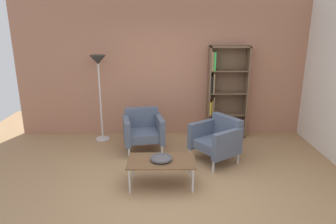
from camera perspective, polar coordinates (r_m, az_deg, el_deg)
The scene contains 8 objects.
ground_plane at distance 4.57m, azimuth 1.06°, elevation -14.56°, with size 8.32×8.32×0.00m, color #9E7751.
brick_back_panel at distance 6.44m, azimuth 0.46°, elevation 8.40°, with size 6.40×0.12×2.90m, color #A87056.
bookshelf_tall at distance 6.45m, azimuth 10.39°, elevation 3.61°, with size 0.80×0.30×1.90m.
coffee_table_low at distance 4.56m, azimuth -1.26°, elevation -9.36°, with size 1.00×0.56×0.40m.
decorative_bowl at distance 4.53m, azimuth -1.27°, elevation -8.61°, with size 0.32×0.32×0.05m.
armchair_corner_red at distance 5.76m, azimuth -4.69°, elevation -3.26°, with size 0.82×0.77×0.78m.
armchair_spare_guest at distance 5.37m, azimuth 9.17°, elevation -4.94°, with size 0.93×0.94×0.78m.
floor_lamp_torchiere at distance 6.18m, azimuth -12.86°, elevation 7.63°, with size 0.32×0.32×1.74m.
Camera 1 is at (-0.13, -3.91, 2.36)m, focal length 32.62 mm.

